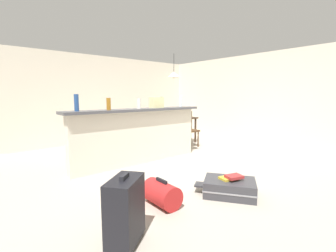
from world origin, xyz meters
name	(u,v)px	position (x,y,z in m)	size (l,w,h in m)	color
ground_plane	(170,163)	(0.00, 0.00, -0.03)	(13.00, 13.00, 0.05)	#ADA393
wall_back	(104,99)	(0.00, 3.05, 1.25)	(6.60, 0.10, 2.50)	silver
wall_right	(243,99)	(3.05, 0.30, 1.25)	(0.10, 6.00, 2.50)	silver
partition_half_wall	(139,137)	(-0.54, 0.35, 0.53)	(2.80, 0.20, 1.06)	silver
bar_countertop	(138,110)	(-0.54, 0.35, 1.09)	(2.96, 0.40, 0.05)	#4C4C51
bottle_blue	(76,103)	(-1.75, 0.34, 1.25)	(0.08, 0.08, 0.28)	#284C89
bottle_amber	(109,104)	(-1.21, 0.28, 1.22)	(0.08, 0.08, 0.22)	#9E661E
bottle_white	(139,103)	(-0.58, 0.27, 1.21)	(0.07, 0.07, 0.21)	silver
bottle_green	(161,102)	(0.11, 0.44, 1.22)	(0.06, 0.06, 0.23)	#2D6B38
bottle_clear	(181,101)	(0.69, 0.44, 1.23)	(0.07, 0.07, 0.25)	silver
grocery_bag	(156,103)	(-0.10, 0.34, 1.22)	(0.26, 0.18, 0.22)	beige
dining_table	(175,121)	(1.40, 1.43, 0.65)	(1.10, 0.80, 0.74)	#332319
dining_chair_near_partition	(188,127)	(1.39, 0.89, 0.52)	(0.45, 0.45, 0.93)	#4C331E
pendant_lamp	(174,74)	(1.32, 1.40, 1.94)	(0.34, 0.34, 0.67)	black
suitcase_flat_charcoal	(229,187)	(-0.46, -1.78, 0.11)	(0.80, 0.87, 0.22)	#38383D
duffel_bag_red	(162,194)	(-1.36, -1.42, 0.15)	(0.31, 0.49, 0.34)	red
suitcase_upright_black	(125,210)	(-2.11, -1.82, 0.33)	(0.49, 0.46, 0.67)	black
book_stack	(231,177)	(-0.44, -1.79, 0.25)	(0.29, 0.29, 0.07)	gold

